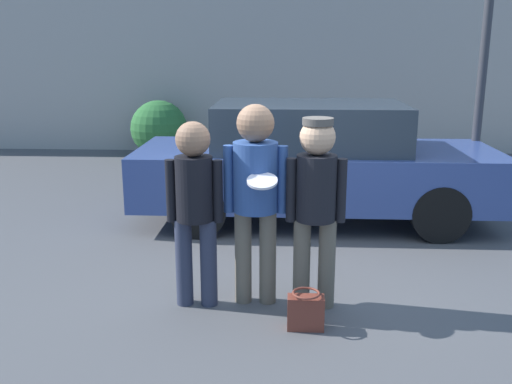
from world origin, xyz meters
TOP-DOWN VIEW (x-y plane):
  - ground_plane at (0.00, 0.00)m, footprint 56.00×56.00m
  - storefront_building at (0.00, 7.39)m, footprint 24.00×0.22m
  - person_left at (-0.78, -0.37)m, footprint 0.49×0.32m
  - person_middle_with_frisbee at (-0.26, -0.29)m, footprint 0.56×0.59m
  - person_right at (0.26, -0.35)m, footprint 0.51×0.34m
  - parked_car_near at (0.36, 2.25)m, footprint 4.62×1.78m
  - shrub at (-2.65, 6.62)m, footprint 1.17×1.17m
  - handbag at (0.18, -0.78)m, footprint 0.30×0.23m

SIDE VIEW (x-z plane):
  - ground_plane at x=0.00m, z-range 0.00..0.00m
  - handbag at x=0.18m, z-range -0.01..0.32m
  - shrub at x=-2.65m, z-range 0.00..1.17m
  - parked_car_near at x=0.36m, z-range 0.01..1.56m
  - person_left at x=-0.78m, z-range 0.15..1.80m
  - person_right at x=0.26m, z-range 0.17..1.86m
  - person_middle_with_frisbee at x=-0.26m, z-range 0.19..1.98m
  - storefront_building at x=0.00m, z-range 0.03..4.31m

